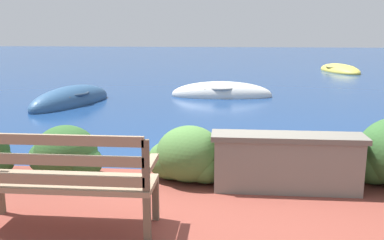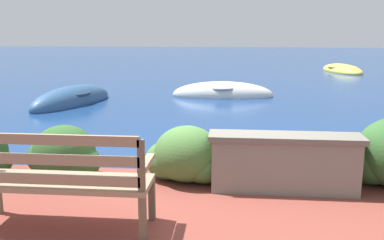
# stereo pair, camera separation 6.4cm
# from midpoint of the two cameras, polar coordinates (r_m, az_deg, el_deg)

# --- Properties ---
(ground_plane) EXTENTS (80.00, 80.00, 0.00)m
(ground_plane) POSITION_cam_midpoint_polar(r_m,az_deg,el_deg) (5.57, 4.72, -9.03)
(ground_plane) COLOR navy
(park_bench) EXTENTS (1.61, 0.48, 0.93)m
(park_bench) POSITION_cam_midpoint_polar(r_m,az_deg,el_deg) (4.01, -16.68, -7.40)
(park_bench) COLOR brown
(park_bench) RESTS_ON patio_terrace
(stone_wall) EXTENTS (1.68, 0.39, 0.65)m
(stone_wall) POSITION_cam_midpoint_polar(r_m,az_deg,el_deg) (4.88, 12.56, -5.55)
(stone_wall) COLOR slate
(stone_wall) RESTS_ON patio_terrace
(hedge_clump_left) EXTENTS (0.95, 0.68, 0.65)m
(hedge_clump_left) POSITION_cam_midpoint_polar(r_m,az_deg,el_deg) (5.44, -16.43, -4.45)
(hedge_clump_left) COLOR #2D5628
(hedge_clump_left) RESTS_ON patio_terrace
(hedge_clump_centre) EXTENTS (0.99, 0.71, 0.67)m
(hedge_clump_centre) POSITION_cam_midpoint_polar(r_m,az_deg,el_deg) (5.08, -0.45, -4.99)
(hedge_clump_centre) COLOR #426B33
(hedge_clump_centre) RESTS_ON patio_terrace
(hedge_clump_right) EXTENTS (0.85, 0.61, 0.58)m
(hedge_clump_right) POSITION_cam_midpoint_polar(r_m,az_deg,el_deg) (5.13, 10.41, -5.49)
(hedge_clump_right) COLOR #2D5628
(hedge_clump_right) RESTS_ON patio_terrace
(rowboat_nearest) EXTENTS (1.86, 3.13, 0.86)m
(rowboat_nearest) POSITION_cam_midpoint_polar(r_m,az_deg,el_deg) (11.89, -15.53, 2.39)
(rowboat_nearest) COLOR #2D517A
(rowboat_nearest) RESTS_ON ground_plane
(rowboat_mid) EXTENTS (3.00, 1.04, 0.79)m
(rowboat_mid) POSITION_cam_midpoint_polar(r_m,az_deg,el_deg) (12.75, 4.25, 3.42)
(rowboat_mid) COLOR silver
(rowboat_mid) RESTS_ON ground_plane
(rowboat_outer) EXTENTS (1.90, 3.26, 0.62)m
(rowboat_outer) POSITION_cam_midpoint_polar(r_m,az_deg,el_deg) (21.12, 19.45, 6.24)
(rowboat_outer) COLOR #DBC64C
(rowboat_outer) RESTS_ON ground_plane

